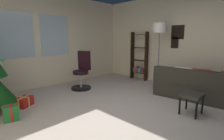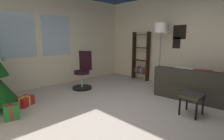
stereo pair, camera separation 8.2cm
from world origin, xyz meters
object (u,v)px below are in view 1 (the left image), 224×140
Objects in this scene: gift_box_green at (11,113)px; floor_lamp at (160,32)px; bookshelf at (139,59)px; couch at (203,87)px; office_chair at (82,74)px; footstool at (192,97)px; gift_box_red at (24,102)px.

floor_lamp reaches higher than gift_box_green.
floor_lamp is at bearing -10.88° from gift_box_green.
gift_box_green is at bearing -177.11° from bookshelf.
couch is at bearing -101.27° from bookshelf.
office_chair is 0.65× the size of bookshelf.
couch is 1.04× the size of floor_lamp.
office_chair is (-0.42, 2.94, 0.09)m from footstool.
gift_box_red is at bearing 127.72° from footstool.
gift_box_red is (-2.11, 2.73, -0.24)m from footstool.
couch is at bearing 6.89° from footstool.
footstool reaches higher than gift_box_green.
footstool is (-1.23, -0.15, 0.08)m from couch.
gift_box_red is 0.24× the size of bookshelf.
office_chair is (-1.65, 2.79, 0.16)m from couch.
gift_box_green is at bearing -160.80° from office_chair.
couch is 6.93× the size of gift_box_green.
floor_lamp is (1.32, 1.47, 1.29)m from footstool.
bookshelf is at bearing 69.43° from floor_lamp.
gift_box_red is 3.85m from bookshelf.
gift_box_red is at bearing 175.38° from bookshelf.
bookshelf reaches higher than footstool.
bookshelf is at bearing -13.79° from office_chair.
office_chair is at bearing 140.01° from floor_lamp.
footstool is at bearing -41.36° from gift_box_green.
gift_box_green is at bearing 169.12° from floor_lamp.
footstool is 1.01× the size of gift_box_red.
office_chair is at bearing 166.21° from bookshelf.
bookshelf is at bearing 78.73° from couch.
footstool is 2.97m from bookshelf.
gift_box_red is 1.43× the size of gift_box_green.
gift_box_red is 1.73m from office_chair.
floor_lamp reaches higher than footstool.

